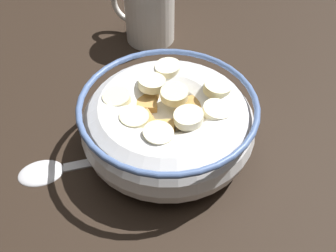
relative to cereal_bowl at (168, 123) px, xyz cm
name	(u,v)px	position (x,y,z in cm)	size (l,w,h in cm)	color
ground_plane	(168,152)	(0.00, 0.00, -4.48)	(103.41, 103.41, 2.00)	black
cereal_bowl	(168,123)	(0.00, 0.00, 0.00)	(17.22, 17.22, 7.06)	white
spoon	(66,166)	(7.58, 7.33, -3.15)	(14.24, 13.42, 0.80)	silver
coffee_mug	(148,10)	(11.70, -16.55, 0.77)	(9.41, 6.63, 8.50)	white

